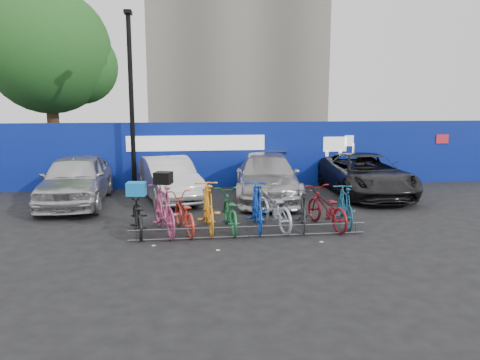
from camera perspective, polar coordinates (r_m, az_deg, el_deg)
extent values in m
plane|color=black|center=(11.64, 0.70, -6.25)|extent=(100.00, 100.00, 0.00)
cube|color=navy|center=(17.27, -2.00, 3.10)|extent=(22.00, 0.15, 2.40)
cube|color=white|center=(17.06, -5.34, 4.50)|extent=(5.00, 0.02, 0.55)
cube|color=white|center=(18.00, 11.50, 4.30)|extent=(1.20, 0.02, 0.90)
cube|color=red|center=(19.78, 23.44, 4.61)|extent=(0.50, 0.02, 0.35)
cylinder|color=#382314|center=(21.81, -21.77, 5.93)|extent=(0.50, 0.50, 4.00)
sphere|color=#1C5920|center=(21.87, -22.31, 14.31)|extent=(5.20, 5.20, 5.20)
sphere|color=#1C5920|center=(21.85, -18.89, 12.94)|extent=(3.20, 3.20, 3.20)
cylinder|color=black|center=(16.57, -13.08, 8.81)|extent=(0.16, 0.16, 6.00)
cube|color=black|center=(16.80, -13.50, 19.26)|extent=(0.25, 0.50, 0.12)
cylinder|color=#595B60|center=(10.99, 1.13, -5.71)|extent=(5.60, 0.03, 0.03)
cylinder|color=#595B60|center=(11.06, 1.13, -6.86)|extent=(5.60, 0.03, 0.03)
cylinder|color=#595B60|center=(10.98, -12.52, -6.73)|extent=(0.03, 0.03, 0.28)
cylinder|color=#595B60|center=(10.93, -5.67, -6.62)|extent=(0.03, 0.03, 0.28)
cylinder|color=#595B60|center=(11.03, 1.13, -6.41)|extent=(0.03, 0.03, 0.28)
cylinder|color=#595B60|center=(11.29, 7.71, -6.12)|extent=(0.03, 0.03, 0.28)
cylinder|color=#595B60|center=(11.68, 13.92, -5.78)|extent=(0.03, 0.03, 0.28)
imported|color=#B9B9BE|center=(15.33, -19.37, 0.11)|extent=(1.95, 4.64, 1.57)
imported|color=silver|center=(15.33, -8.71, 0.16)|extent=(2.41, 4.33, 1.35)
imported|color=#A5A5A9|center=(15.33, 3.30, 0.40)|extent=(2.61, 5.14, 1.43)
imported|color=black|center=(16.45, 15.00, 0.65)|extent=(2.51, 5.09, 1.39)
imported|color=black|center=(11.57, -12.40, -4.15)|extent=(0.93, 1.89, 0.95)
imported|color=#C14577|center=(11.45, -9.23, -3.49)|extent=(1.08, 2.12, 1.23)
imported|color=red|center=(11.53, -6.90, -4.03)|extent=(1.04, 1.92, 0.96)
imported|color=#FD9E1F|center=(11.55, -3.89, -3.28)|extent=(0.67, 2.06, 1.22)
imported|color=#1D6539|center=(11.61, -1.28, -3.75)|extent=(0.76, 1.93, 1.00)
imported|color=#0E37AB|center=(11.68, 2.08, -3.19)|extent=(0.65, 2.00, 1.19)
imported|color=#AEB0B7|center=(11.80, 4.06, -3.41)|extent=(1.15, 2.11, 1.05)
imported|color=#2A2A2D|center=(11.80, 7.71, -3.62)|extent=(0.80, 1.72, 1.00)
imported|color=maroon|center=(12.03, 10.47, -3.37)|extent=(1.07, 2.05, 1.02)
imported|color=#175273|center=(12.30, 12.66, -3.11)|extent=(0.71, 1.79, 1.04)
cube|color=#0F79D2|center=(11.44, -12.52, -1.06)|extent=(0.48, 0.39, 0.32)
cube|color=black|center=(11.30, -9.34, 0.25)|extent=(0.48, 0.45, 0.29)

